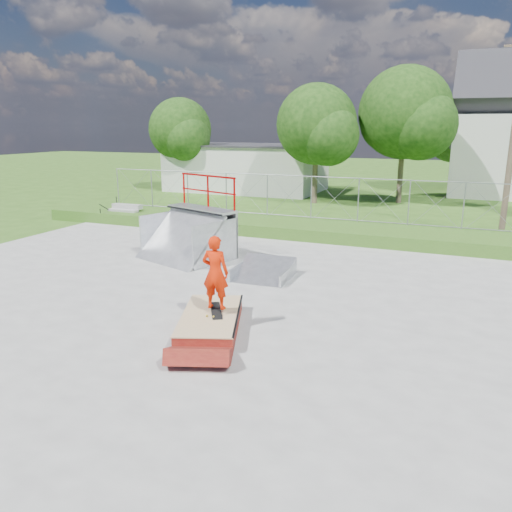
{
  "coord_description": "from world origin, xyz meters",
  "views": [
    {
      "loc": [
        5.93,
        -9.85,
        4.34
      ],
      "look_at": [
        1.17,
        1.59,
        1.1
      ],
      "focal_mm": 35.0,
      "sensor_mm": 36.0,
      "label": 1
    }
  ],
  "objects": [
    {
      "name": "quarter_pipe",
      "position": [
        -2.48,
        4.18,
        1.36
      ],
      "size": [
        3.33,
        3.07,
        2.72
      ],
      "primitive_type": null,
      "rotation": [
        0.0,
        0.0,
        -0.34
      ],
      "color": "#9DA0A4",
      "rests_on": "concrete_pad"
    },
    {
      "name": "concrete_stairs",
      "position": [
        -8.5,
        8.7,
        0.4
      ],
      "size": [
        1.5,
        1.6,
        0.8
      ],
      "primitive_type": null,
      "color": "gray",
      "rests_on": "ground"
    },
    {
      "name": "ground",
      "position": [
        0.0,
        0.0,
        0.0
      ],
      "size": [
        120.0,
        120.0,
        0.0
      ],
      "primitive_type": "plane",
      "color": "#315718",
      "rests_on": "ground"
    },
    {
      "name": "tree_left_far",
      "position": [
        -11.77,
        19.85,
        3.94
      ],
      "size": [
        4.42,
        4.16,
        6.18
      ],
      "color": "brown",
      "rests_on": "ground"
    },
    {
      "name": "flat_bank_ramp",
      "position": [
        0.75,
        3.13,
        0.24
      ],
      "size": [
        1.65,
        1.75,
        0.48
      ],
      "primitive_type": null,
      "rotation": [
        0.0,
        0.0,
        0.04
      ],
      "color": "#9DA0A4",
      "rests_on": "concrete_pad"
    },
    {
      "name": "tree_center",
      "position": [
        2.78,
        19.81,
        4.85
      ],
      "size": [
        5.44,
        5.12,
        7.6
      ],
      "color": "brown",
      "rests_on": "ground"
    },
    {
      "name": "grind_box",
      "position": [
        1.1,
        -0.84,
        0.19
      ],
      "size": [
        2.02,
        2.79,
        0.37
      ],
      "rotation": [
        0.0,
        0.0,
        0.35
      ],
      "color": "maroon",
      "rests_on": "concrete_pad"
    },
    {
      "name": "skater",
      "position": [
        1.2,
        -0.74,
        1.23
      ],
      "size": [
        0.62,
        0.43,
        1.62
      ],
      "primitive_type": "imported",
      "rotation": [
        0.0,
        0.0,
        3.23
      ],
      "color": "red",
      "rests_on": "grind_box"
    },
    {
      "name": "chain_link_fence",
      "position": [
        0.0,
        10.5,
        1.4
      ],
      "size": [
        20.0,
        0.06,
        1.8
      ],
      "primitive_type": null,
      "color": "gray",
      "rests_on": "grass_berm"
    },
    {
      "name": "grass_berm",
      "position": [
        0.0,
        9.5,
        0.25
      ],
      "size": [
        24.0,
        3.0,
        0.5
      ],
      "primitive_type": "cube",
      "color": "#315718",
      "rests_on": "ground"
    },
    {
      "name": "skateboard",
      "position": [
        1.2,
        -0.74,
        0.42
      ],
      "size": [
        0.61,
        0.79,
        0.13
      ],
      "primitive_type": "cube",
      "rotation": [
        0.14,
        0.0,
        0.56
      ],
      "color": "black",
      "rests_on": "grind_box"
    },
    {
      "name": "tree_left_near",
      "position": [
        -1.75,
        17.83,
        4.24
      ],
      "size": [
        4.76,
        4.48,
        6.65
      ],
      "color": "brown",
      "rests_on": "ground"
    },
    {
      "name": "utility_building_flat",
      "position": [
        -8.0,
        22.0,
        1.5
      ],
      "size": [
        10.0,
        6.0,
        3.0
      ],
      "primitive_type": "cube",
      "color": "#BCBCB7",
      "rests_on": "ground"
    },
    {
      "name": "tree_back_mid",
      "position": [
        5.21,
        27.86,
        3.63
      ],
      "size": [
        4.08,
        3.84,
        5.7
      ],
      "color": "brown",
      "rests_on": "ground"
    },
    {
      "name": "concrete_pad",
      "position": [
        0.0,
        0.0,
        0.02
      ],
      "size": [
        20.0,
        16.0,
        0.04
      ],
      "primitive_type": "cube",
      "color": "gray",
      "rests_on": "ground"
    }
  ]
}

